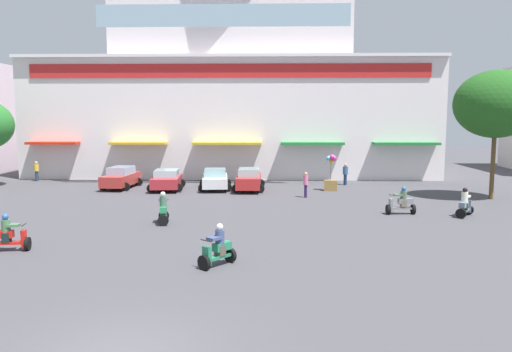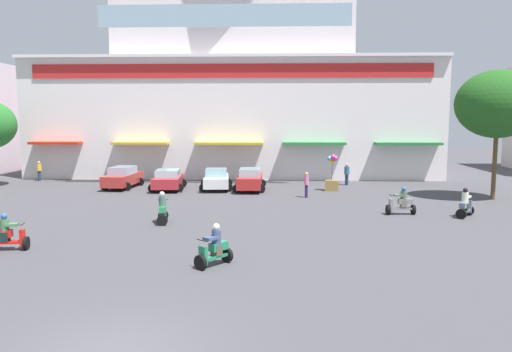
# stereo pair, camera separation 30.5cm
# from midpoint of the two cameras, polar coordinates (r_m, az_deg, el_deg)

# --- Properties ---
(ground_plane) EXTENTS (128.00, 128.00, 0.00)m
(ground_plane) POSITION_cam_midpoint_polar(r_m,az_deg,el_deg) (23.95, -6.74, -5.65)
(ground_plane) COLOR #454349
(colonial_building) EXTENTS (34.64, 16.47, 19.98)m
(colonial_building) POSITION_cam_midpoint_polar(r_m,az_deg,el_deg) (46.38, -2.74, 10.89)
(colonial_building) COLOR white
(colonial_building) RESTS_ON ground
(plaza_tree_1) EXTENTS (5.11, 4.40, 7.98)m
(plaza_tree_1) POSITION_cam_midpoint_polar(r_m,az_deg,el_deg) (34.15, 25.52, 7.41)
(plaza_tree_1) COLOR brown
(plaza_tree_1) RESTS_ON ground
(parked_car_0) EXTENTS (2.44, 4.38, 1.56)m
(parked_car_0) POSITION_cam_midpoint_polar(r_m,az_deg,el_deg) (37.26, -15.36, -0.16)
(parked_car_0) COLOR #AD302B
(parked_car_0) RESTS_ON ground
(parked_car_1) EXTENTS (2.65, 4.11, 1.43)m
(parked_car_1) POSITION_cam_midpoint_polar(r_m,az_deg,el_deg) (35.67, -10.41, -0.41)
(parked_car_1) COLOR #AA282E
(parked_car_1) RESTS_ON ground
(parked_car_2) EXTENTS (2.56, 4.09, 1.46)m
(parked_car_2) POSITION_cam_midpoint_polar(r_m,az_deg,el_deg) (35.44, -4.94, -0.35)
(parked_car_2) COLOR silver
(parked_car_2) RESTS_ON ground
(parked_car_3) EXTENTS (2.23, 4.30, 1.53)m
(parked_car_3) POSITION_cam_midpoint_polar(r_m,az_deg,el_deg) (34.95, -1.08, -0.37)
(parked_car_3) COLOR #B12625
(parked_car_3) RESTS_ON ground
(scooter_rider_0) EXTENTS (1.53, 0.64, 1.49)m
(scooter_rider_0) POSITION_cam_midpoint_polar(r_m,az_deg,el_deg) (27.45, 15.97, -2.95)
(scooter_rider_0) COLOR black
(scooter_rider_0) RESTS_ON ground
(scooter_rider_1) EXTENTS (0.75, 1.41, 1.57)m
(scooter_rider_1) POSITION_cam_midpoint_polar(r_m,az_deg,el_deg) (24.58, -10.90, -3.85)
(scooter_rider_1) COLOR black
(scooter_rider_1) RESTS_ON ground
(scooter_rider_2) EXTENTS (1.47, 0.74, 1.47)m
(scooter_rider_2) POSITION_cam_midpoint_polar(r_m,az_deg,el_deg) (21.55, -26.73, -6.11)
(scooter_rider_2) COLOR black
(scooter_rider_2) RESTS_ON ground
(scooter_rider_4) EXTENTS (1.29, 1.39, 1.49)m
(scooter_rider_4) POSITION_cam_midpoint_polar(r_m,az_deg,el_deg) (17.47, -4.88, -8.30)
(scooter_rider_4) COLOR black
(scooter_rider_4) RESTS_ON ground
(scooter_rider_5) EXTENTS (1.29, 1.47, 1.53)m
(scooter_rider_5) POSITION_cam_midpoint_polar(r_m,az_deg,el_deg) (27.85, 22.47, -3.07)
(scooter_rider_5) COLOR black
(scooter_rider_5) RESTS_ON ground
(pedestrian_0) EXTENTS (0.42, 0.42, 1.63)m
(pedestrian_0) POSITION_cam_midpoint_polar(r_m,az_deg,el_deg) (31.91, 5.43, -0.79)
(pedestrian_0) COLOR #2C1C4C
(pedestrian_0) RESTS_ON ground
(pedestrian_1) EXTENTS (0.52, 0.52, 1.64)m
(pedestrian_1) POSITION_cam_midpoint_polar(r_m,az_deg,el_deg) (38.16, 9.94, 0.36)
(pedestrian_1) COLOR navy
(pedestrian_1) RESTS_ON ground
(pedestrian_2) EXTENTS (0.44, 0.44, 1.59)m
(pedestrian_2) POSITION_cam_midpoint_polar(r_m,az_deg,el_deg) (43.65, -23.97, 0.64)
(pedestrian_2) COLOR #27344E
(pedestrian_2) RESTS_ON ground
(balloon_vendor_cart) EXTENTS (0.96, 0.72, 2.56)m
(balloon_vendor_cart) POSITION_cam_midpoint_polar(r_m,az_deg,el_deg) (35.05, 8.30, -0.01)
(balloon_vendor_cart) COLOR olive
(balloon_vendor_cart) RESTS_ON ground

